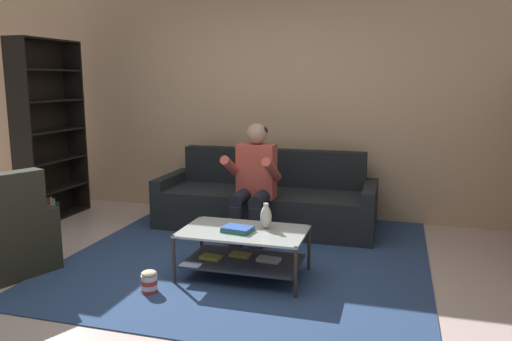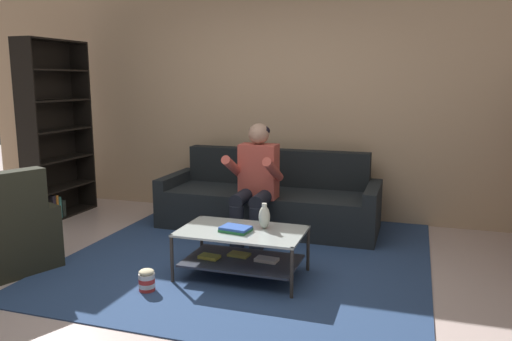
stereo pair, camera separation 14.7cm
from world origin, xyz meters
The scene contains 10 objects.
ground centered at (0.00, 0.00, 0.00)m, with size 16.80×16.80×0.00m, color beige.
back_partition centered at (0.00, 2.46, 1.45)m, with size 8.40×0.12×2.90m, color #D0AE87.
couch centered at (0.05, 1.83, 0.28)m, with size 2.36×0.85×0.83m.
person_seated_center centered at (0.05, 1.32, 0.64)m, with size 0.50×0.58×1.18m.
coffee_table centered at (0.24, 0.38, 0.27)m, with size 1.01×0.60×0.40m.
area_rug centered at (0.15, 0.98, 0.01)m, with size 3.18×3.40×0.01m.
vase centered at (0.40, 0.48, 0.50)m, with size 0.09×0.09×0.21m.
book_stack centered at (0.21, 0.33, 0.42)m, with size 0.26×0.21×0.04m.
bookshelf centered at (-2.51, 1.48, 0.91)m, with size 0.30×0.95×2.06m.
popcorn_tub centered at (-0.36, -0.12, 0.09)m, with size 0.12×0.12×0.18m.
Camera 1 is at (1.42, -3.35, 1.61)m, focal length 35.00 mm.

